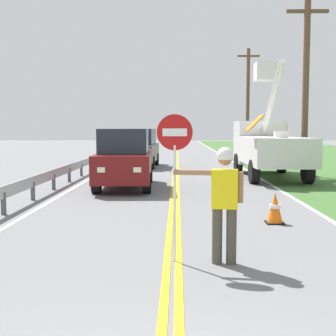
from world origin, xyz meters
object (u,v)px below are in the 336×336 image
at_px(oncoming_suv_second, 139,148).
at_px(utility_pole_mid, 248,100).
at_px(utility_bucket_truck, 268,145).
at_px(flagger_worker, 224,197).
at_px(oncoming_suv_nearest, 125,158).
at_px(utility_pole_near, 306,84).
at_px(stop_sign_paddle, 175,154).
at_px(traffic_cone_lead, 275,208).

xyz_separation_m(oncoming_suv_second, utility_pole_mid, (7.87, 12.74, 3.41)).
bearing_deg(utility_bucket_truck, oncoming_suv_second, 140.18).
bearing_deg(flagger_worker, oncoming_suv_nearest, 105.80).
relative_size(flagger_worker, utility_pole_near, 0.24).
bearing_deg(oncoming_suv_nearest, utility_bucket_truck, 33.72).
bearing_deg(oncoming_suv_second, oncoming_suv_nearest, -88.50).
bearing_deg(stop_sign_paddle, flagger_worker, -6.98).
bearing_deg(oncoming_suv_nearest, flagger_worker, -74.20).
distance_m(stop_sign_paddle, utility_pole_mid, 31.39).
xyz_separation_m(stop_sign_paddle, utility_bucket_truck, (3.99, 12.95, -0.31)).
distance_m(utility_bucket_truck, traffic_cone_lead, 10.17).
xyz_separation_m(flagger_worker, oncoming_suv_nearest, (-2.59, 9.16, 0.01)).
xyz_separation_m(flagger_worker, utility_bucket_truck, (3.22, 13.04, 0.35)).
bearing_deg(traffic_cone_lead, flagger_worker, -115.27).
relative_size(stop_sign_paddle, oncoming_suv_nearest, 0.50).
relative_size(flagger_worker, oncoming_suv_nearest, 0.39).
relative_size(flagger_worker, stop_sign_paddle, 0.78).
bearing_deg(oncoming_suv_nearest, stop_sign_paddle, -78.60).
distance_m(flagger_worker, utility_bucket_truck, 13.44).
height_order(utility_bucket_truck, traffic_cone_lead, utility_bucket_truck).
height_order(oncoming_suv_second, utility_pole_mid, utility_pole_mid).
height_order(utility_pole_mid, traffic_cone_lead, utility_pole_mid).
bearing_deg(stop_sign_paddle, utility_bucket_truck, 72.88).
xyz_separation_m(flagger_worker, traffic_cone_lead, (1.46, 3.08, -0.71)).
bearing_deg(flagger_worker, utility_pole_mid, 80.70).
relative_size(utility_pole_mid, traffic_cone_lead, 12.26).
distance_m(utility_bucket_truck, utility_pole_mid, 18.13).
relative_size(flagger_worker, utility_bucket_truck, 0.27).
height_order(utility_bucket_truck, oncoming_suv_second, utility_bucket_truck).
xyz_separation_m(flagger_worker, utility_pole_near, (4.87, 13.24, 3.00)).
height_order(flagger_worker, stop_sign_paddle, stop_sign_paddle).
distance_m(utility_bucket_truck, oncoming_suv_second, 7.88).
relative_size(oncoming_suv_nearest, traffic_cone_lead, 6.67).
relative_size(oncoming_suv_nearest, utility_pole_mid, 0.54).
height_order(utility_pole_near, utility_pole_mid, utility_pole_mid).
xyz_separation_m(oncoming_suv_nearest, oncoming_suv_second, (-0.23, 8.93, 0.00)).
bearing_deg(oncoming_suv_second, traffic_cone_lead, -74.07).
xyz_separation_m(oncoming_suv_nearest, traffic_cone_lead, (4.05, -6.07, -0.72)).
relative_size(utility_pole_near, utility_pole_mid, 0.90).
relative_size(stop_sign_paddle, oncoming_suv_second, 0.50).
bearing_deg(stop_sign_paddle, oncoming_suv_second, 96.54).
xyz_separation_m(oncoming_suv_second, utility_pole_near, (7.69, -4.85, 2.99)).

